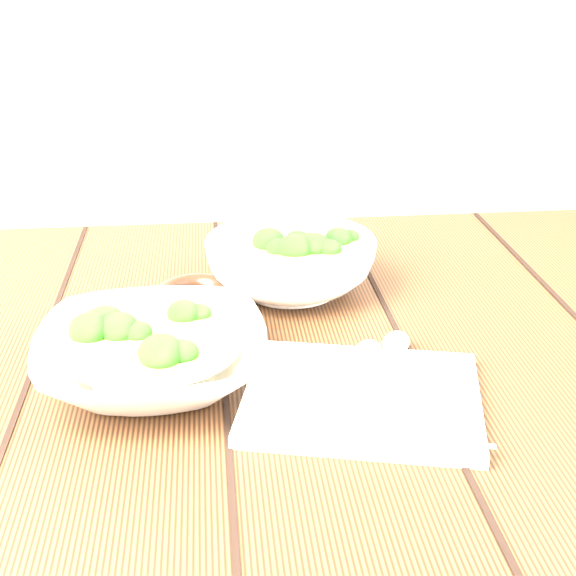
{
  "coord_description": "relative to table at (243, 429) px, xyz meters",
  "views": [
    {
      "loc": [
        -0.03,
        -0.8,
        1.17
      ],
      "look_at": [
        0.06,
        0.02,
        0.8
      ],
      "focal_mm": 50.0,
      "sensor_mm": 36.0,
      "label": 1
    }
  ],
  "objects": [
    {
      "name": "napkin",
      "position": [
        0.11,
        -0.14,
        0.13
      ],
      "size": [
        0.26,
        0.23,
        0.01
      ],
      "primitive_type": "cube",
      "rotation": [
        0.0,
        0.0,
        -0.24
      ],
      "color": "beige",
      "rests_on": "table"
    },
    {
      "name": "soup_bowl_back",
      "position": [
        0.07,
        0.13,
        0.16
      ],
      "size": [
        0.26,
        0.26,
        0.08
      ],
      "color": "white",
      "rests_on": "table"
    },
    {
      "name": "soup_bowl_front",
      "position": [
        -0.09,
        -0.08,
        0.15
      ],
      "size": [
        0.23,
        0.23,
        0.07
      ],
      "color": "white",
      "rests_on": "table"
    },
    {
      "name": "trivet",
      "position": [
        -0.05,
        0.09,
        0.13
      ],
      "size": [
        0.14,
        0.14,
        0.03
      ],
      "primitive_type": "torus",
      "rotation": [
        0.0,
        0.0,
        -0.33
      ],
      "color": "black",
      "rests_on": "table"
    },
    {
      "name": "spoon_right",
      "position": [
        0.15,
        -0.09,
        0.14
      ],
      "size": [
        0.08,
        0.18,
        0.01
      ],
      "color": "#9D978B",
      "rests_on": "napkin"
    },
    {
      "name": "table",
      "position": [
        0.0,
        0.0,
        0.0
      ],
      "size": [
        1.2,
        0.8,
        0.75
      ],
      "color": "#311C0E",
      "rests_on": "ground"
    },
    {
      "name": "spoon_left",
      "position": [
        0.12,
        -0.1,
        0.14
      ],
      "size": [
        0.09,
        0.18,
        0.01
      ],
      "color": "#9D978B",
      "rests_on": "napkin"
    }
  ]
}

